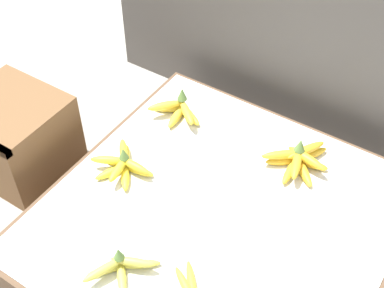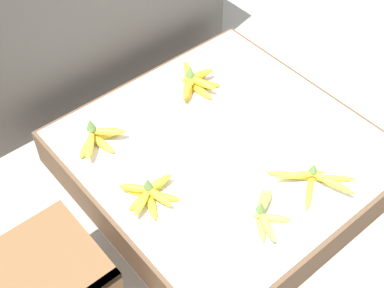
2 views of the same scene
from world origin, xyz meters
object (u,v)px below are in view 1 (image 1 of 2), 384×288
at_px(wooden_crate, 16,136).
at_px(banana_bunch_back_midright, 299,160).
at_px(banana_bunch_front_midleft, 121,267).
at_px(banana_bunch_middle_left, 122,164).
at_px(banana_bunch_back_left, 178,110).

height_order(wooden_crate, banana_bunch_back_midright, wooden_crate).
relative_size(banana_bunch_front_midleft, banana_bunch_middle_left, 0.91).
distance_m(banana_bunch_front_midleft, banana_bunch_middle_left, 0.37).
xyz_separation_m(wooden_crate, banana_bunch_back_left, (0.42, 0.37, 0.05)).
bearing_deg(banana_bunch_back_midright, banana_bunch_back_left, -178.12).
xyz_separation_m(banana_bunch_front_midleft, banana_bunch_back_midright, (0.23, 0.61, 0.00)).
bearing_deg(banana_bunch_back_left, banana_bunch_back_midright, 1.88).
distance_m(wooden_crate, banana_bunch_back_midright, 0.95).
relative_size(banana_bunch_back_left, banana_bunch_back_midright, 0.88).
bearing_deg(banana_bunch_back_left, banana_bunch_front_midleft, -69.63).
xyz_separation_m(banana_bunch_back_left, banana_bunch_back_midright, (0.45, 0.01, -0.00)).
bearing_deg(banana_bunch_front_midleft, banana_bunch_middle_left, 127.69).
height_order(banana_bunch_middle_left, banana_bunch_back_midright, banana_bunch_back_midright).
relative_size(wooden_crate, banana_bunch_back_left, 1.68).
bearing_deg(banana_bunch_middle_left, banana_bunch_back_left, 89.23).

